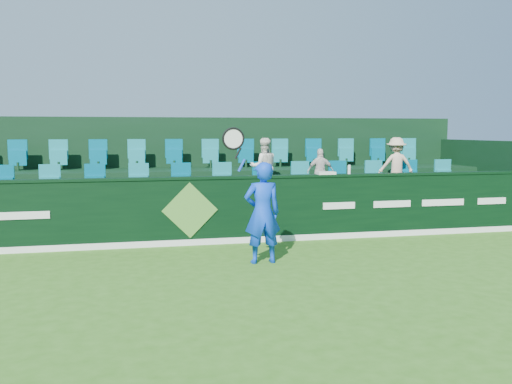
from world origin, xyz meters
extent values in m
plane|color=#346D1A|center=(0.00, 0.00, 0.00)|extent=(60.00, 60.00, 0.00)
cube|color=black|center=(0.00, 4.00, 0.65)|extent=(16.00, 0.20, 1.30)
cube|color=black|center=(0.00, 4.00, 1.32)|extent=(16.00, 0.24, 0.05)
cube|color=white|center=(0.00, 3.89, 0.06)|extent=(16.00, 0.02, 0.12)
cube|color=#538E33|center=(0.00, 3.88, 0.70)|extent=(1.10, 0.02, 1.10)
cube|color=white|center=(-3.10, 3.89, 0.70)|extent=(1.00, 0.01, 0.14)
cube|color=white|center=(3.10, 3.89, 0.70)|extent=(0.70, 0.01, 0.14)
cube|color=white|center=(4.30, 3.89, 0.70)|extent=(0.85, 0.01, 0.14)
cube|color=white|center=(5.50, 3.89, 0.70)|extent=(1.00, 0.01, 0.14)
cube|color=white|center=(6.70, 3.89, 0.70)|extent=(0.70, 0.01, 0.14)
cube|color=black|center=(0.00, 5.10, 0.40)|extent=(16.00, 2.00, 0.80)
cube|color=black|center=(0.00, 7.00, 0.65)|extent=(16.00, 1.80, 1.30)
cube|color=black|center=(0.00, 8.00, 1.30)|extent=(16.00, 0.20, 2.60)
cube|color=black|center=(7.90, 6.00, 1.00)|extent=(0.20, 4.00, 2.00)
cube|color=teal|center=(0.00, 5.50, 1.10)|extent=(13.50, 0.50, 0.60)
cube|color=teal|center=(0.00, 7.30, 1.60)|extent=(13.50, 0.50, 0.60)
imported|color=blue|center=(1.04, 2.15, 0.86)|extent=(0.65, 0.44, 1.73)
cylinder|color=#143FBF|center=(0.66, 2.05, 1.68)|extent=(0.14, 0.04, 0.22)
cylinder|color=black|center=(0.60, 2.05, 1.88)|extent=(0.12, 0.03, 0.19)
torus|color=black|center=(0.52, 2.05, 2.12)|extent=(0.51, 0.04, 0.51)
cylinder|color=silver|center=(0.52, 2.05, 2.12)|extent=(0.42, 0.01, 0.42)
imported|color=white|center=(1.79, 5.12, 1.45)|extent=(0.65, 0.52, 1.29)
imported|color=silver|center=(3.12, 5.12, 1.32)|extent=(0.64, 0.34, 1.05)
imported|color=beige|center=(4.99, 5.12, 1.45)|extent=(0.90, 0.60, 1.30)
cube|color=silver|center=(2.84, 4.00, 1.38)|extent=(0.37, 0.24, 0.06)
cylinder|color=white|center=(3.36, 4.00, 1.44)|extent=(0.06, 0.06, 0.19)
camera|label=1|loc=(-1.21, -7.16, 2.26)|focal=40.00mm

